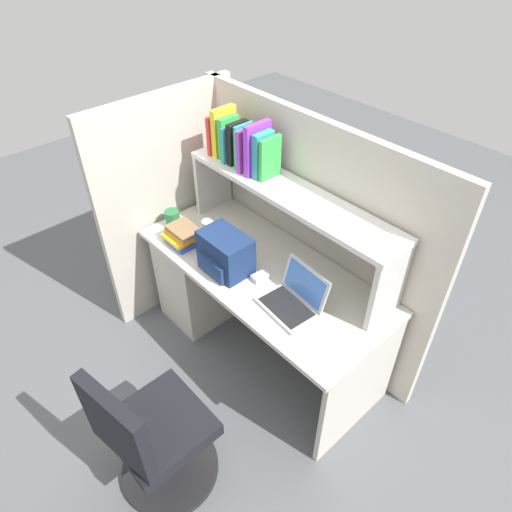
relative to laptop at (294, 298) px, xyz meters
name	(u,v)px	position (x,y,z in m)	size (l,w,h in m)	color
ground_plane	(261,347)	(-0.33, 0.08, -0.78)	(8.00, 8.00, 0.00)	#595B60
desk	(223,276)	(-0.72, 0.08, -0.38)	(1.60, 0.70, 0.73)	beige
cubicle_partition_rear	(307,235)	(-0.33, 0.46, -0.01)	(1.84, 0.05, 1.55)	#BCB5A8
cubicle_partition_left	(172,205)	(-1.18, 0.03, -0.01)	(0.05, 1.06, 1.55)	#BCB5A8
overhead_hutch	(289,205)	(-0.33, 0.28, 0.30)	(1.44, 0.28, 0.45)	beige
reference_books_on_shelf	(243,144)	(-0.72, 0.28, 0.53)	(0.46, 0.18, 0.30)	red
laptop	(294,298)	(0.00, 0.00, 0.00)	(0.33, 0.28, 0.22)	#B7BABF
backpack	(225,253)	(-0.48, -0.08, 0.06)	(0.30, 0.23, 0.23)	navy
computer_mouse	(261,277)	(-0.27, 0.01, -0.03)	(0.06, 0.10, 0.03)	silver
paper_cup	(208,228)	(-0.80, 0.04, 0.00)	(0.08, 0.08, 0.11)	white
snack_canister	(173,218)	(-1.04, -0.06, 0.00)	(0.10, 0.10, 0.11)	#26723F
desk_book_stack	(183,235)	(-0.84, -0.12, 0.01)	(0.21, 0.19, 0.11)	blue
office_chair	(153,440)	(-0.04, -0.91, -0.39)	(0.52, 0.52, 0.93)	black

